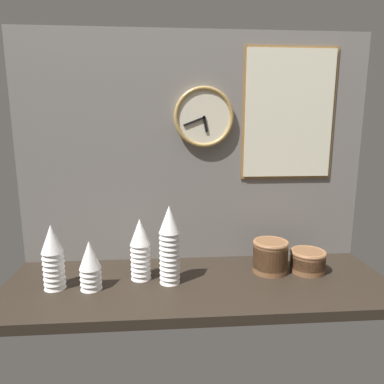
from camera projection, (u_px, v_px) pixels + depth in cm
name	position (u px, v px, depth cm)	size (l,w,h in cm)	color
ground_plane	(198.00, 285.00, 143.81)	(160.00, 56.00, 4.00)	black
wall_tiled_back	(193.00, 150.00, 159.08)	(160.00, 3.00, 105.00)	slate
cup_stack_center	(169.00, 245.00, 138.59)	(8.54, 8.54, 32.70)	white
cup_stack_center_left	(140.00, 249.00, 142.85)	(8.54, 8.54, 26.28)	white
cup_stack_left	(90.00, 265.00, 134.34)	(8.54, 8.54, 19.86)	white
cup_stack_far_left	(53.00, 257.00, 134.30)	(8.54, 8.54, 26.28)	white
bowl_stack_right	(270.00, 255.00, 150.59)	(15.61, 15.61, 14.28)	brown
bowl_stack_far_right	(308.00, 260.00, 151.20)	(15.61, 15.61, 9.68)	brown
wall_clock	(204.00, 117.00, 153.54)	(27.16, 2.70, 27.16)	beige
menu_board	(289.00, 114.00, 157.07)	(43.31, 1.32, 59.74)	olive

